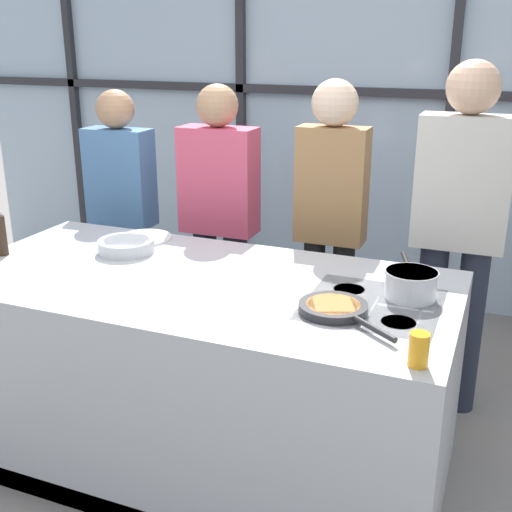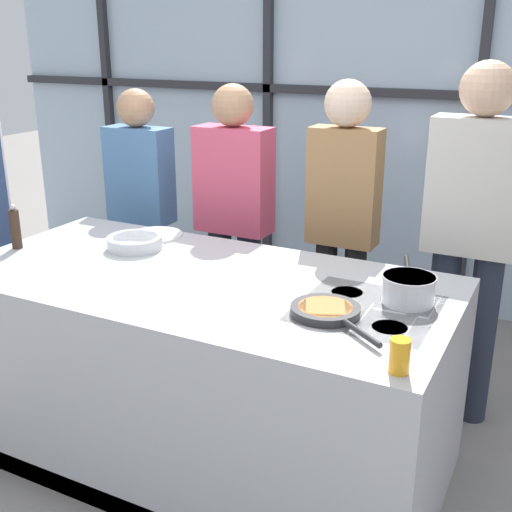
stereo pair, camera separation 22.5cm
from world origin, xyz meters
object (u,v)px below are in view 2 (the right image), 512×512
spectator_far_right (472,226)px  juice_glass_near (400,356)px  pepper_grinder (15,228)px  spectator_center_left (234,212)px  spectator_center_right (343,216)px  white_plate (156,235)px  mixing_bowl (135,242)px  frying_pan (327,311)px  saucepan (408,288)px  spectator_far_left (141,203)px

spectator_far_right → juice_glass_near: 1.35m
spectator_far_right → pepper_grinder: 2.23m
spectator_center_left → spectator_center_right: 0.66m
spectator_center_left → juice_glass_near: (1.33, -1.35, 0.02)m
white_plate → mixing_bowl: bearing=-82.2°
juice_glass_near → spectator_center_right: bearing=116.4°
frying_pan → pepper_grinder: 1.66m
mixing_bowl → juice_glass_near: (1.49, -0.62, 0.02)m
spectator_center_right → pepper_grinder: 1.67m
spectator_far_right → white_plate: spectator_far_right is taller
spectator_center_left → frying_pan: (0.97, -1.05, -0.01)m
mixing_bowl → pepper_grinder: (-0.52, -0.26, 0.07)m
mixing_bowl → pepper_grinder: size_ratio=1.22×
spectator_center_right → saucepan: spectator_center_right is taller
white_plate → mixing_bowl: (0.03, -0.21, 0.03)m
spectator_far_left → spectator_center_left: 0.66m
frying_pan → white_plate: size_ratio=1.48×
white_plate → pepper_grinder: 0.69m
spectator_center_right → frying_pan: spectator_center_right is taller
spectator_far_left → spectator_center_left: bearing=-180.0°
spectator_far_left → frying_pan: size_ratio=3.92×
spectator_far_left → white_plate: (0.47, -0.51, -0.00)m
spectator_center_left → saucepan: (1.22, -0.79, 0.03)m
spectator_center_left → spectator_center_right: (0.66, 0.00, 0.06)m
spectator_far_left → frying_pan: 1.94m
spectator_center_left → mixing_bowl: spectator_center_left is taller
pepper_grinder → juice_glass_near: (2.01, -0.36, -0.05)m
saucepan → pepper_grinder: (-1.90, -0.20, 0.04)m
frying_pan → saucepan: (0.24, 0.26, 0.04)m
frying_pan → juice_glass_near: size_ratio=3.64×
spectator_far_right → pepper_grinder: (-2.00, -0.99, -0.02)m
frying_pan → spectator_far_left: bearing=147.4°
juice_glass_near → spectator_center_left: bearing=134.6°
mixing_bowl → juice_glass_near: size_ratio=2.41×
frying_pan → pepper_grinder: pepper_grinder is taller
frying_pan → mixing_bowl: bearing=164.2°
spectator_far_right → mixing_bowl: size_ratio=6.64×
white_plate → pepper_grinder: (-0.49, -0.47, 0.10)m
spectator_far_left → juice_glass_near: 2.41m
mixing_bowl → spectator_far_left: bearing=124.7°
spectator_far_right → mixing_bowl: spectator_far_right is taller
juice_glass_near → spectator_far_right: bearing=90.4°
spectator_center_left → spectator_far_right: (1.32, 0.00, 0.09)m
spectator_far_left → juice_glass_near: spectator_far_left is taller
spectator_far_left → pepper_grinder: 0.99m
saucepan → frying_pan: bearing=-133.2°
spectator_center_right → white_plate: size_ratio=6.12×
frying_pan → saucepan: saucepan is taller
spectator_far_right → mixing_bowl: bearing=26.2°
juice_glass_near → mixing_bowl: bearing=157.3°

